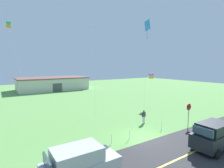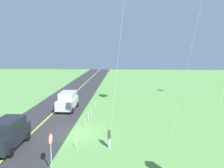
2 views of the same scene
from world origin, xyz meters
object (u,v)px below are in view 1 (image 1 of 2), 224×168
Objects in this scene: kite_red_low at (147,27)px; kite_blue_mid at (151,76)px; kite_green_far at (9,25)px; stop_sign at (189,110)px; car_suv_foreground at (214,135)px; person_adult_near at (144,116)px; car_parked_west_near at (80,165)px; warehouse_distant at (52,83)px.

kite_blue_mid is (5.93, 4.99, -6.35)m from kite_red_low.
kite_blue_mid is at bearing -25.21° from kite_green_far.
stop_sign is 10.70m from kite_blue_mid.
kite_red_low is at bearing -46.00° from kite_green_far.
car_suv_foreground is 7.89m from person_adult_near.
stop_sign reaches higher than car_suv_foreground.
kite_blue_mid is at bearing 63.69° from car_suv_foreground.
car_parked_west_near is 2.75× the size of person_adult_near.
stop_sign is at bearing -111.18° from kite_blue_mid.
person_adult_near is 0.13× the size of kite_red_low.
warehouse_distant is at bearing 106.17° from kite_blue_mid.
car_suv_foreground is 11.08m from car_parked_west_near.
car_parked_west_near is at bearing -169.86° from stop_sign.
kite_green_far is at bearing 134.00° from kite_red_low.
kite_red_low is at bearing -109.97° from person_adult_near.
kite_red_low is 0.67× the size of warehouse_distant.
car_suv_foreground is 13.68m from kite_red_low.
kite_green_far is at bearing 154.79° from kite_blue_mid.
stop_sign is (3.23, 4.48, 0.65)m from car_suv_foreground.
car_suv_foreground is at bearing -10.13° from car_parked_west_near.
warehouse_distant is at bearing 97.16° from stop_sign.
kite_green_far is 0.72× the size of warehouse_distant.
car_suv_foreground is 0.80× the size of kite_blue_mid.
car_parked_west_near is at bearing -84.92° from kite_green_far.
stop_sign is at bearing 54.19° from car_suv_foreground.
car_suv_foreground is 5.56m from stop_sign.
kite_blue_mid reaches higher than person_adult_near.
stop_sign reaches higher than person_adult_near.
person_adult_near is at bearing 92.77° from car_suv_foreground.
kite_green_far reaches higher than car_parked_west_near.
car_parked_west_near is 0.80× the size of kite_blue_mid.
stop_sign is (14.13, 2.53, 0.65)m from car_parked_west_near.
kite_green_far is 25.66m from warehouse_distant.
person_adult_near is 35.82m from warehouse_distant.
kite_blue_mid is 23.07m from kite_green_far.
person_adult_near is 0.12× the size of kite_green_far.
kite_green_far is (-12.42, 15.39, 11.79)m from person_adult_near.
car_parked_west_near is at bearing 60.03° from person_adult_near.
warehouse_distant is (-1.31, 35.79, 0.89)m from person_adult_near.
kite_red_low is at bearing -85.59° from warehouse_distant.
warehouse_distant is at bearing 94.41° from kite_red_low.
kite_blue_mid reaches higher than stop_sign.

